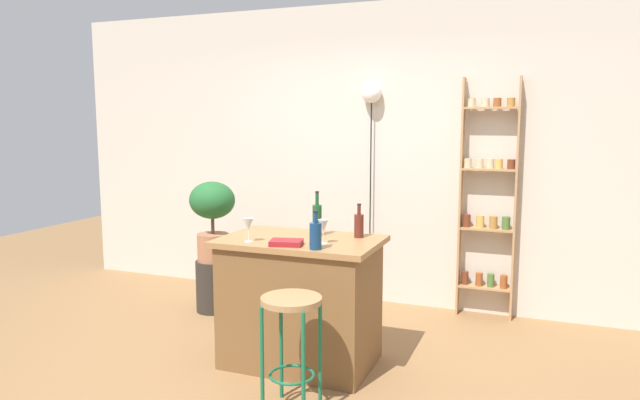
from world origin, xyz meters
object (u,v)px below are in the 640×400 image
(bar_stool, at_px, (291,326))
(wine_glass_left, at_px, (248,225))
(wine_glass_center, at_px, (323,227))
(bottle_vinegar, at_px, (359,225))
(bottle_wine_red, at_px, (317,219))
(cookbook, at_px, (286,243))
(pendant_globe_light, at_px, (371,98))
(spice_shelf, at_px, (488,200))
(bottle_olive_oil, at_px, (316,235))
(plant_stool, at_px, (214,286))
(potted_plant, at_px, (212,213))

(bar_stool, relative_size, wine_glass_left, 4.27)
(wine_glass_center, bearing_deg, wine_glass_left, -165.31)
(bottle_vinegar, relative_size, bottle_wine_red, 0.75)
(bar_stool, distance_m, cookbook, 0.62)
(bottle_vinegar, xyz_separation_m, pendant_globe_light, (-0.32, 1.35, 0.93))
(spice_shelf, height_order, wine_glass_center, spice_shelf)
(bottle_olive_oil, distance_m, cookbook, 0.24)
(plant_stool, xyz_separation_m, pendant_globe_light, (1.24, 0.76, 1.70))
(wine_glass_center, bearing_deg, spice_shelf, 60.84)
(wine_glass_center, relative_size, pendant_globe_light, 0.08)
(bottle_vinegar, bearing_deg, spice_shelf, 60.62)
(spice_shelf, xyz_separation_m, wine_glass_left, (-1.40, -1.75, -0.02))
(bottle_wine_red, relative_size, wine_glass_center, 1.95)
(bottle_olive_oil, bearing_deg, bar_stool, -90.07)
(bar_stool, relative_size, potted_plant, 0.97)
(spice_shelf, xyz_separation_m, plant_stool, (-2.31, -0.74, -0.81))
(potted_plant, relative_size, bottle_wine_red, 2.25)
(cookbook, bearing_deg, wine_glass_center, 17.43)
(wine_glass_left, bearing_deg, bar_stool, -40.05)
(bottle_wine_red, relative_size, cookbook, 1.53)
(bar_stool, xyz_separation_m, potted_plant, (-1.42, 1.44, 0.37))
(wine_glass_left, xyz_separation_m, pendant_globe_light, (0.33, 1.77, 0.90))
(spice_shelf, height_order, bottle_olive_oil, spice_shelf)
(bar_stool, distance_m, bottle_wine_red, 0.95)
(bottle_olive_oil, xyz_separation_m, cookbook, (-0.23, 0.04, -0.08))
(plant_stool, xyz_separation_m, wine_glass_left, (0.91, -1.01, 0.79))
(plant_stool, distance_m, potted_plant, 0.67)
(bar_stool, bearing_deg, cookbook, 117.93)
(plant_stool, bearing_deg, wine_glass_left, -47.98)
(bottle_wine_red, bearing_deg, bottle_olive_oil, -69.64)
(cookbook, relative_size, pendant_globe_light, 0.10)
(spice_shelf, xyz_separation_m, cookbook, (-1.12, -1.75, -0.12))
(bottle_olive_oil, bearing_deg, cookbook, 168.92)
(bar_stool, distance_m, wine_glass_left, 0.83)
(potted_plant, bearing_deg, pendant_globe_light, 31.45)
(bottle_wine_red, bearing_deg, pendant_globe_light, 90.78)
(bar_stool, xyz_separation_m, bottle_vinegar, (0.14, 0.85, 0.47))
(spice_shelf, relative_size, wine_glass_center, 12.75)
(spice_shelf, xyz_separation_m, wine_glass_center, (-0.90, -1.62, -0.02))
(bottle_olive_oil, xyz_separation_m, wine_glass_center, (-0.01, 0.17, 0.02))
(wine_glass_left, distance_m, pendant_globe_light, 2.02)
(plant_stool, height_order, cookbook, cookbook)
(spice_shelf, bearing_deg, bottle_olive_oil, -116.38)
(bottle_wine_red, bearing_deg, potted_plant, 153.14)
(plant_stool, relative_size, wine_glass_center, 2.84)
(potted_plant, relative_size, wine_glass_center, 4.40)
(potted_plant, bearing_deg, bottle_olive_oil, -36.68)
(potted_plant, xyz_separation_m, pendant_globe_light, (1.24, 0.76, 1.03))
(bottle_vinegar, xyz_separation_m, cookbook, (-0.37, -0.42, -0.07))
(bottle_olive_oil, height_order, wine_glass_left, bottle_olive_oil)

